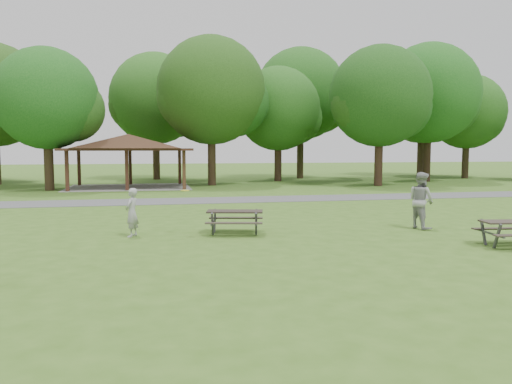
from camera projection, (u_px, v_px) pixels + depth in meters
name	position (u px, v px, depth m)	size (l,w,h in m)	color
ground	(250.00, 257.00, 12.64)	(160.00, 160.00, 0.00)	#385F1B
asphalt_path	(199.00, 201.00, 26.29)	(120.00, 3.20, 0.02)	#4D4D4F
pavilion	(128.00, 144.00, 34.96)	(8.60, 7.01, 3.76)	#351C13
tree_row_d	(48.00, 102.00, 32.29)	(6.93, 6.60, 9.27)	#302215
tree_row_e	(213.00, 94.00, 36.88)	(8.40, 8.00, 11.02)	#312116
tree_row_f	(279.00, 111.00, 41.59)	(7.35, 7.00, 9.55)	black
tree_row_g	(381.00, 99.00, 36.43)	(7.77, 7.40, 10.25)	#321E16
tree_row_h	(430.00, 96.00, 41.01)	(8.61, 8.20, 11.37)	black
tree_row_i	(468.00, 114.00, 45.73)	(7.14, 6.80, 9.52)	black
tree_deep_b	(157.00, 101.00, 43.86)	(8.40, 8.00, 11.13)	#312015
tree_deep_c	(302.00, 97.00, 45.48)	(8.82, 8.40, 11.90)	black
tree_deep_d	(422.00, 105.00, 49.62)	(8.40, 8.00, 11.27)	black
picnic_table_middle	(235.00, 216.00, 16.08)	(2.06, 1.79, 0.78)	black
frisbee_in_flight	(185.00, 190.00, 15.71)	(0.33, 0.33, 0.02)	yellow
frisbee_thrower	(132.00, 213.00, 15.49)	(0.56, 0.36, 1.52)	#9C9C9E
frisbee_catcher	(421.00, 200.00, 17.07)	(0.95, 0.74, 1.95)	#969698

